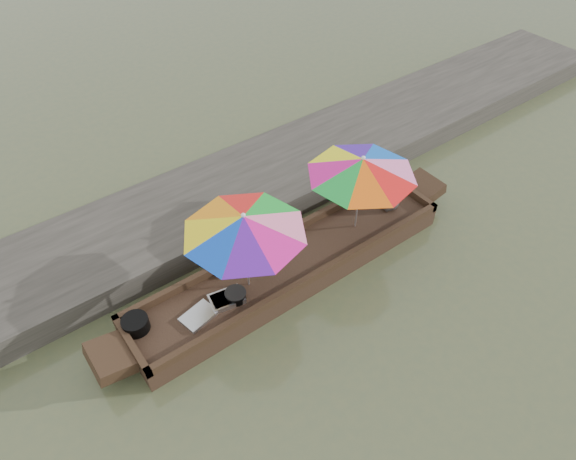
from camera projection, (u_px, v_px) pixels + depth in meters
water at (291, 274)px, 8.96m from camera, size 80.00×80.00×0.00m
dock at (224, 198)px, 10.05m from camera, size 22.00×2.20×0.50m
boat_hull at (291, 268)px, 8.83m from camera, size 5.90×1.20×0.35m
cooking_pot at (136, 324)px, 7.65m from camera, size 0.41×0.41×0.21m
tray_crayfish at (227, 299)px, 8.07m from camera, size 0.58×0.45×0.09m
tray_scallop at (199, 316)px, 7.85m from camera, size 0.59×0.47×0.06m
charcoal_grill at (236, 296)px, 8.07m from camera, size 0.32×0.32×0.15m
supply_bag at (256, 264)px, 8.49m from camera, size 0.32×0.28×0.26m
vendor at (393, 187)px, 9.35m from camera, size 0.49×0.33×0.98m
umbrella_bow at (246, 251)px, 7.80m from camera, size 2.12×2.12×1.55m
umbrella_stern at (359, 193)px, 8.79m from camera, size 2.18×2.18×1.55m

